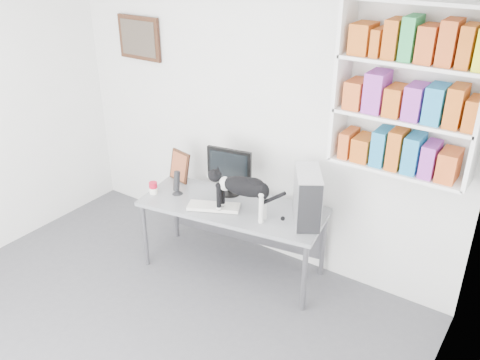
{
  "coord_description": "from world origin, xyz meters",
  "views": [
    {
      "loc": [
        2.36,
        -1.66,
        2.88
      ],
      "look_at": [
        0.19,
        1.53,
        0.95
      ],
      "focal_mm": 38.0,
      "sensor_mm": 36.0,
      "label": 1
    }
  ],
  "objects_px": {
    "monitor": "(230,171)",
    "speaker": "(177,182)",
    "pc_tower": "(307,197)",
    "keyboard": "(214,206)",
    "leaning_print": "(180,166)",
    "cat": "(243,196)",
    "desk": "(233,238)",
    "soup_can": "(153,188)",
    "bookshelf": "(409,91)"
  },
  "relations": [
    {
      "from": "soup_can",
      "to": "desk",
      "type": "bearing_deg",
      "value": 16.9
    },
    {
      "from": "bookshelf",
      "to": "keyboard",
      "type": "xyz_separation_m",
      "value": [
        -1.39,
        -0.46,
        -1.15
      ]
    },
    {
      "from": "bookshelf",
      "to": "keyboard",
      "type": "distance_m",
      "value": 1.86
    },
    {
      "from": "bookshelf",
      "to": "keyboard",
      "type": "bearing_deg",
      "value": -161.56
    },
    {
      "from": "speaker",
      "to": "soup_can",
      "type": "bearing_deg",
      "value": -141.76
    },
    {
      "from": "speaker",
      "to": "cat",
      "type": "distance_m",
      "value": 0.73
    },
    {
      "from": "soup_can",
      "to": "cat",
      "type": "height_order",
      "value": "cat"
    },
    {
      "from": "monitor",
      "to": "pc_tower",
      "type": "relative_size",
      "value": 1.02
    },
    {
      "from": "monitor",
      "to": "keyboard",
      "type": "relative_size",
      "value": 1.0
    },
    {
      "from": "desk",
      "to": "soup_can",
      "type": "height_order",
      "value": "soup_can"
    },
    {
      "from": "pc_tower",
      "to": "monitor",
      "type": "bearing_deg",
      "value": 145.43
    },
    {
      "from": "leaning_print",
      "to": "cat",
      "type": "xyz_separation_m",
      "value": [
        0.89,
        -0.23,
        0.04
      ]
    },
    {
      "from": "bookshelf",
      "to": "pc_tower",
      "type": "relative_size",
      "value": 2.82
    },
    {
      "from": "desk",
      "to": "monitor",
      "type": "xyz_separation_m",
      "value": [
        -0.15,
        0.17,
        0.56
      ]
    },
    {
      "from": "desk",
      "to": "soup_can",
      "type": "relative_size",
      "value": 14.68
    },
    {
      "from": "speaker",
      "to": "pc_tower",
      "type": "bearing_deg",
      "value": 18.61
    },
    {
      "from": "monitor",
      "to": "keyboard",
      "type": "bearing_deg",
      "value": -91.87
    },
    {
      "from": "pc_tower",
      "to": "speaker",
      "type": "relative_size",
      "value": 1.89
    },
    {
      "from": "soup_can",
      "to": "monitor",
      "type": "bearing_deg",
      "value": 34.39
    },
    {
      "from": "leaning_print",
      "to": "cat",
      "type": "height_order",
      "value": "cat"
    },
    {
      "from": "keyboard",
      "to": "cat",
      "type": "bearing_deg",
      "value": -20.13
    },
    {
      "from": "speaker",
      "to": "desk",
      "type": "bearing_deg",
      "value": 17.97
    },
    {
      "from": "desk",
      "to": "monitor",
      "type": "distance_m",
      "value": 0.61
    },
    {
      "from": "monitor",
      "to": "speaker",
      "type": "relative_size",
      "value": 1.94
    },
    {
      "from": "monitor",
      "to": "pc_tower",
      "type": "distance_m",
      "value": 0.8
    },
    {
      "from": "pc_tower",
      "to": "cat",
      "type": "xyz_separation_m",
      "value": [
        -0.47,
        -0.25,
        -0.03
      ]
    },
    {
      "from": "keyboard",
      "to": "desk",
      "type": "bearing_deg",
      "value": 25.42
    },
    {
      "from": "monitor",
      "to": "leaning_print",
      "type": "distance_m",
      "value": 0.56
    },
    {
      "from": "monitor",
      "to": "speaker",
      "type": "xyz_separation_m",
      "value": [
        -0.39,
        -0.28,
        -0.11
      ]
    },
    {
      "from": "desk",
      "to": "monitor",
      "type": "relative_size",
      "value": 3.63
    },
    {
      "from": "monitor",
      "to": "speaker",
      "type": "bearing_deg",
      "value": -154.74
    },
    {
      "from": "monitor",
      "to": "cat",
      "type": "height_order",
      "value": "monitor"
    },
    {
      "from": "speaker",
      "to": "leaning_print",
      "type": "xyz_separation_m",
      "value": [
        -0.16,
        0.24,
        0.04
      ]
    },
    {
      "from": "desk",
      "to": "pc_tower",
      "type": "distance_m",
      "value": 0.87
    },
    {
      "from": "keyboard",
      "to": "soup_can",
      "type": "relative_size",
      "value": 4.03
    },
    {
      "from": "bookshelf",
      "to": "pc_tower",
      "type": "distance_m",
      "value": 1.16
    },
    {
      "from": "bookshelf",
      "to": "leaning_print",
      "type": "bearing_deg",
      "value": -174.25
    },
    {
      "from": "keyboard",
      "to": "leaning_print",
      "type": "bearing_deg",
      "value": 130.17
    },
    {
      "from": "desk",
      "to": "cat",
      "type": "distance_m",
      "value": 0.57
    },
    {
      "from": "pc_tower",
      "to": "speaker",
      "type": "distance_m",
      "value": 1.22
    },
    {
      "from": "pc_tower",
      "to": "speaker",
      "type": "xyz_separation_m",
      "value": [
        -1.19,
        -0.25,
        -0.1
      ]
    },
    {
      "from": "desk",
      "to": "speaker",
      "type": "bearing_deg",
      "value": -178.42
    },
    {
      "from": "desk",
      "to": "pc_tower",
      "type": "relative_size",
      "value": 3.71
    },
    {
      "from": "bookshelf",
      "to": "monitor",
      "type": "relative_size",
      "value": 2.76
    },
    {
      "from": "keyboard",
      "to": "soup_can",
      "type": "bearing_deg",
      "value": 161.87
    },
    {
      "from": "bookshelf",
      "to": "monitor",
      "type": "xyz_separation_m",
      "value": [
        -1.43,
        -0.16,
        -0.94
      ]
    },
    {
      "from": "pc_tower",
      "to": "speaker",
      "type": "height_order",
      "value": "pc_tower"
    },
    {
      "from": "desk",
      "to": "pc_tower",
      "type": "height_order",
      "value": "pc_tower"
    },
    {
      "from": "cat",
      "to": "pc_tower",
      "type": "bearing_deg",
      "value": 17.26
    },
    {
      "from": "desk",
      "to": "keyboard",
      "type": "height_order",
      "value": "keyboard"
    }
  ]
}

